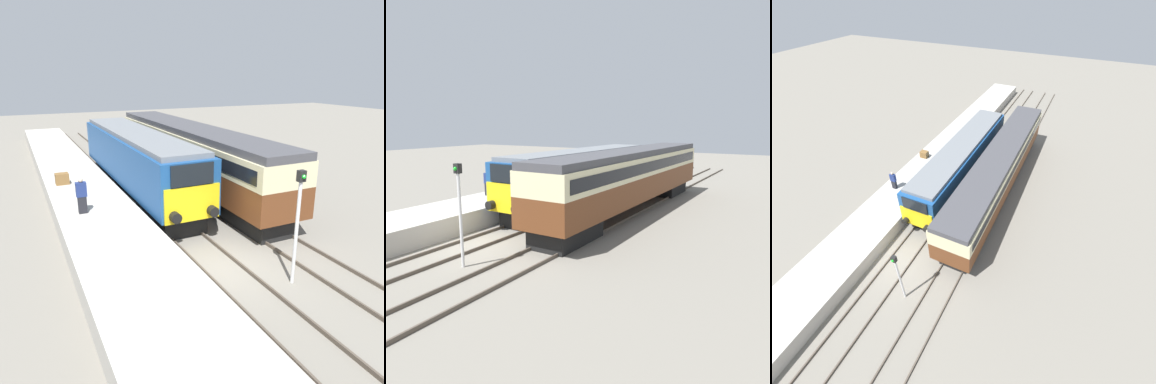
# 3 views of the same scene
# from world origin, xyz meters

# --- Properties ---
(ground_plane) EXTENTS (120.00, 120.00, 0.00)m
(ground_plane) POSITION_xyz_m (0.00, 0.00, 0.00)
(ground_plane) COLOR slate
(platform_left) EXTENTS (3.50, 50.00, 1.05)m
(platform_left) POSITION_xyz_m (-3.30, 8.00, 0.52)
(platform_left) COLOR #B7B2A8
(platform_left) RESTS_ON ground_plane
(rails_near_track) EXTENTS (1.51, 60.00, 0.14)m
(rails_near_track) POSITION_xyz_m (0.00, 5.00, 0.07)
(rails_near_track) COLOR #4C4238
(rails_near_track) RESTS_ON ground_plane
(rails_far_track) EXTENTS (1.50, 60.00, 0.14)m
(rails_far_track) POSITION_xyz_m (3.40, 5.00, 0.07)
(rails_far_track) COLOR #4C4238
(rails_far_track) RESTS_ON ground_plane
(locomotive) EXTENTS (2.70, 15.15, 3.71)m
(locomotive) POSITION_xyz_m (0.00, 9.69, 2.09)
(locomotive) COLOR black
(locomotive) RESTS_ON ground_plane
(passenger_carriage) EXTENTS (2.75, 18.66, 3.83)m
(passenger_carriage) POSITION_xyz_m (3.40, 9.75, 2.33)
(passenger_carriage) COLOR black
(passenger_carriage) RESTS_ON ground_plane
(person_on_platform) EXTENTS (0.44, 0.26, 1.59)m
(person_on_platform) POSITION_xyz_m (-3.94, 5.08, 1.83)
(person_on_platform) COLOR black
(person_on_platform) RESTS_ON platform_left
(signal_post) EXTENTS (0.24, 0.28, 3.96)m
(signal_post) POSITION_xyz_m (1.70, -1.99, 2.35)
(signal_post) COLOR silver
(signal_post) RESTS_ON ground_plane
(luggage_crate) EXTENTS (0.70, 0.56, 0.60)m
(luggage_crate) POSITION_xyz_m (-4.15, 10.09, 1.35)
(luggage_crate) COLOR brown
(luggage_crate) RESTS_ON platform_left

